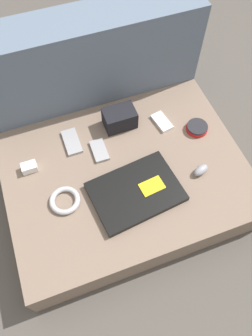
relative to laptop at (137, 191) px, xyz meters
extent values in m
plane|color=#4C4742|center=(-0.01, 0.11, -0.17)|extent=(8.00, 8.00, 0.00)
cube|color=#7A6656|center=(-0.01, 0.11, -0.09)|extent=(0.96, 0.72, 0.15)
cube|color=slate|center=(-0.01, 0.57, 0.10)|extent=(0.96, 0.20, 0.53)
cube|color=black|center=(0.00, 0.00, 0.00)|extent=(0.36, 0.27, 0.02)
cube|color=yellow|center=(0.06, -0.01, 0.01)|extent=(0.10, 0.07, 0.00)
ellipsoid|color=gray|center=(0.27, 0.00, 0.00)|extent=(0.08, 0.06, 0.03)
cylinder|color=red|center=(0.35, 0.19, 0.00)|extent=(0.09, 0.09, 0.02)
cylinder|color=#232328|center=(0.35, 0.19, 0.01)|extent=(0.09, 0.09, 0.01)
cube|color=#99999E|center=(-0.08, 0.23, -0.01)|extent=(0.06, 0.11, 0.01)
cube|color=silver|center=(0.22, 0.28, -0.01)|extent=(0.07, 0.11, 0.01)
cube|color=#99999E|center=(-0.17, 0.31, -0.01)|extent=(0.06, 0.13, 0.01)
cube|color=black|center=(0.05, 0.33, 0.03)|extent=(0.13, 0.09, 0.08)
cube|color=silver|center=(-0.36, 0.24, 0.00)|extent=(0.06, 0.04, 0.03)
torus|color=#B2B2B7|center=(-0.27, 0.06, 0.00)|extent=(0.12, 0.12, 0.02)
camera|label=1|loc=(-0.23, -0.50, 1.12)|focal=35.00mm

